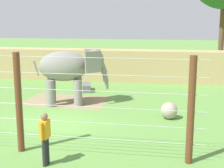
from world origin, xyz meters
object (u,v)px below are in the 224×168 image
object	(u,v)px
elephant	(70,69)
enrichment_ball	(169,111)
feed_trough	(87,87)
zookeeper	(45,136)

from	to	relation	value
elephant	enrichment_ball	size ratio (longest dim) A/B	4.99
elephant	feed_trough	bearing A→B (deg)	89.45
zookeeper	enrichment_ball	bearing A→B (deg)	55.35
enrichment_ball	zookeeper	world-z (taller)	zookeeper
elephant	zookeeper	world-z (taller)	elephant
feed_trough	enrichment_ball	bearing A→B (deg)	-44.62
elephant	feed_trough	distance (m)	3.75
zookeeper	feed_trough	world-z (taller)	zookeeper
zookeeper	feed_trough	distance (m)	10.60
elephant	feed_trough	xyz separation A→B (m)	(0.03, 3.34, -1.70)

